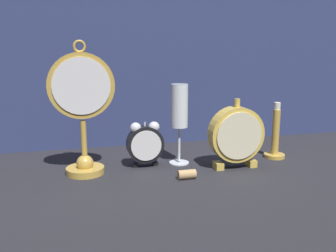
{
  "coord_description": "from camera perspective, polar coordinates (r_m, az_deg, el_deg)",
  "views": [
    {
      "loc": [
        -0.23,
        -0.82,
        0.3
      ],
      "look_at": [
        0.0,
        0.08,
        0.11
      ],
      "focal_mm": 40.0,
      "sensor_mm": 36.0,
      "label": 1
    }
  ],
  "objects": [
    {
      "name": "mantel_clock_silver",
      "position": [
        0.96,
        10.35,
        -1.36
      ],
      "size": [
        0.14,
        0.04,
        0.18
      ],
      "color": "gold",
      "rests_on": "ground_plane"
    },
    {
      "name": "fabric_backdrop_drape",
      "position": [
        1.17,
        -3.09,
        11.03
      ],
      "size": [
        1.71,
        0.01,
        0.57
      ],
      "primitive_type": "cube",
      "color": "navy",
      "rests_on": "ground_plane"
    },
    {
      "name": "champagne_flute",
      "position": [
        0.97,
        1.74,
        2.25
      ],
      "size": [
        0.05,
        0.05,
        0.21
      ],
      "color": "silver",
      "rests_on": "ground_plane"
    },
    {
      "name": "alarm_clock_twin_bell",
      "position": [
        0.96,
        -3.51,
        -2.48
      ],
      "size": [
        0.1,
        0.03,
        0.12
      ],
      "color": "black",
      "rests_on": "ground_plane"
    },
    {
      "name": "wine_cork",
      "position": [
        0.89,
        2.89,
        -7.37
      ],
      "size": [
        0.04,
        0.02,
        0.02
      ],
      "primitive_type": "cylinder",
      "rotation": [
        0.0,
        1.57,
        0.0
      ],
      "color": "tan",
      "rests_on": "ground_plane"
    },
    {
      "name": "pocket_watch_on_stand",
      "position": [
        0.91,
        -12.91,
        2.23
      ],
      "size": [
        0.16,
        0.09,
        0.32
      ],
      "color": "gold",
      "rests_on": "ground_plane"
    },
    {
      "name": "ground_plane",
      "position": [
        0.9,
        1.29,
        -7.72
      ],
      "size": [
        4.0,
        4.0,
        0.0
      ],
      "primitive_type": "plane",
      "color": "#232328"
    },
    {
      "name": "brass_candlestick",
      "position": [
        1.08,
        16.03,
        -1.93
      ],
      "size": [
        0.06,
        0.06,
        0.16
      ],
      "color": "gold",
      "rests_on": "ground_plane"
    }
  ]
}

